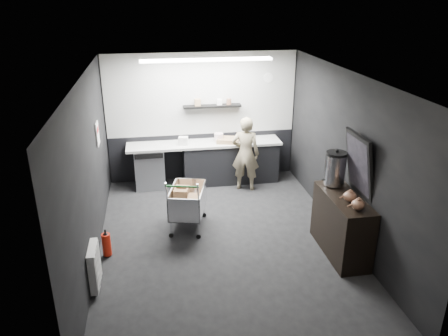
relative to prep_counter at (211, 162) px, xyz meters
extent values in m
plane|color=black|center=(-0.14, -2.42, -0.46)|extent=(5.50, 5.50, 0.00)
plane|color=silver|center=(-0.14, -2.42, 2.24)|extent=(5.50, 5.50, 0.00)
plane|color=black|center=(-0.14, 0.33, 0.89)|extent=(5.50, 0.00, 5.50)
plane|color=black|center=(-0.14, -5.17, 0.89)|extent=(5.50, 0.00, 5.50)
plane|color=black|center=(-2.14, -2.42, 0.89)|extent=(0.00, 5.50, 5.50)
plane|color=black|center=(1.86, -2.42, 0.89)|extent=(0.00, 5.50, 5.50)
cube|color=#B1B2AD|center=(-0.14, 0.31, 1.39)|extent=(3.95, 0.02, 1.70)
cube|color=black|center=(-0.14, 0.31, 0.04)|extent=(3.95, 0.02, 1.00)
cube|color=black|center=(0.06, 0.20, 1.16)|extent=(1.20, 0.22, 0.04)
cylinder|color=white|center=(1.26, 0.30, 1.69)|extent=(0.20, 0.03, 0.20)
cube|color=white|center=(-2.12, -1.12, 1.09)|extent=(0.02, 0.30, 0.40)
cube|color=red|center=(-2.11, -1.12, 1.16)|extent=(0.02, 0.22, 0.10)
cube|color=white|center=(-2.08, -3.32, -0.11)|extent=(0.10, 0.50, 0.60)
cube|color=white|center=(-0.14, -0.57, 2.21)|extent=(2.40, 0.20, 0.04)
cube|color=black|center=(0.41, 0.00, -0.03)|extent=(2.00, 0.56, 0.85)
cube|color=#BBBBB6|center=(-0.14, 0.00, 0.42)|extent=(3.20, 0.60, 0.05)
cube|color=#9EA0A5|center=(-1.29, 0.00, -0.03)|extent=(0.60, 0.58, 0.85)
cube|color=black|center=(-1.29, -0.30, 0.32)|extent=(0.56, 0.02, 0.10)
imported|color=#B9B193|center=(0.64, -0.45, 0.31)|extent=(0.65, 0.54, 1.54)
cube|color=silver|center=(-0.66, -1.85, -0.15)|extent=(0.73, 0.94, 0.02)
cube|color=silver|center=(-0.92, -1.85, 0.06)|extent=(0.23, 0.82, 0.44)
cube|color=silver|center=(-0.40, -1.85, 0.06)|extent=(0.23, 0.82, 0.44)
cube|color=silver|center=(-0.66, -2.25, 0.06)|extent=(0.53, 0.15, 0.44)
cube|color=silver|center=(-0.66, -1.44, 0.06)|extent=(0.53, 0.15, 0.44)
cylinder|color=silver|center=(-0.89, -2.22, -0.29)|extent=(0.02, 0.02, 0.30)
cylinder|color=silver|center=(-0.43, -2.22, -0.29)|extent=(0.02, 0.02, 0.30)
cylinder|color=silver|center=(-0.89, -1.47, -0.29)|extent=(0.02, 0.02, 0.30)
cylinder|color=silver|center=(-0.43, -1.47, -0.29)|extent=(0.02, 0.02, 0.30)
cylinder|color=#238332|center=(-0.66, -2.31, 0.53)|extent=(0.53, 0.16, 0.03)
cube|color=brown|center=(-0.78, -1.75, 0.04)|extent=(0.30, 0.34, 0.37)
cube|color=brown|center=(-0.53, -1.96, 0.03)|extent=(0.28, 0.32, 0.33)
cylinder|color=black|center=(-0.89, -2.22, -0.42)|extent=(0.08, 0.05, 0.08)
cylinder|color=black|center=(-0.89, -1.47, -0.42)|extent=(0.08, 0.05, 0.08)
cylinder|color=black|center=(-0.43, -2.22, -0.42)|extent=(0.08, 0.05, 0.08)
cylinder|color=black|center=(-0.43, -1.47, -0.42)|extent=(0.08, 0.05, 0.08)
cube|color=black|center=(1.60, -3.04, 0.03)|extent=(0.48, 1.29, 0.97)
cylinder|color=silver|center=(1.60, -2.61, 0.78)|extent=(0.32, 0.32, 0.49)
cylinder|color=black|center=(1.60, -2.61, 1.04)|extent=(0.32, 0.32, 0.04)
sphere|color=black|center=(1.60, -2.61, 1.09)|extent=(0.05, 0.05, 0.05)
ellipsoid|color=brown|center=(1.60, -3.20, 0.59)|extent=(0.19, 0.19, 0.15)
ellipsoid|color=brown|center=(1.60, -3.46, 0.59)|extent=(0.19, 0.19, 0.15)
cube|color=black|center=(1.80, -2.98, 0.99)|extent=(0.22, 0.75, 0.96)
cube|color=black|center=(1.78, -2.98, 0.99)|extent=(0.16, 0.64, 0.83)
cylinder|color=red|center=(-1.99, -2.54, -0.25)|extent=(0.14, 0.14, 0.36)
cone|color=black|center=(-1.99, -2.54, -0.05)|extent=(0.09, 0.09, 0.05)
cylinder|color=black|center=(-1.99, -2.54, -0.02)|extent=(0.03, 0.03, 0.05)
cube|color=#94754F|center=(0.35, -0.05, 0.49)|extent=(0.52, 0.45, 0.09)
cylinder|color=#F9D8D7|center=(0.17, 0.00, 0.54)|extent=(0.19, 0.19, 0.19)
cube|color=white|center=(-0.58, -0.05, 0.52)|extent=(0.21, 0.18, 0.16)
camera|label=1|loc=(-1.16, -8.54, 3.37)|focal=35.00mm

